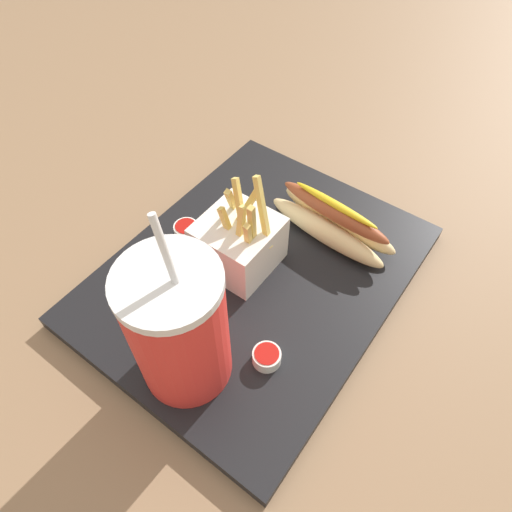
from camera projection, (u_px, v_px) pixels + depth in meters
ground_plane at (256, 283)px, 0.63m from camera, size 2.40×2.40×0.02m
food_tray at (256, 275)px, 0.61m from camera, size 0.43×0.34×0.02m
soda_cup at (179, 328)px, 0.45m from camera, size 0.10×0.10×0.23m
fries_basket at (237, 244)px, 0.58m from camera, size 0.09×0.09×0.14m
hot_dog_1 at (332, 222)px, 0.62m from camera, size 0.07×0.19×0.06m
ketchup_cup_1 at (186, 230)px, 0.63m from camera, size 0.03×0.03×0.02m
ketchup_cup_2 at (267, 356)px, 0.51m from camera, size 0.03×0.03×0.02m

